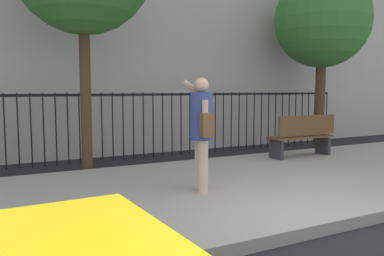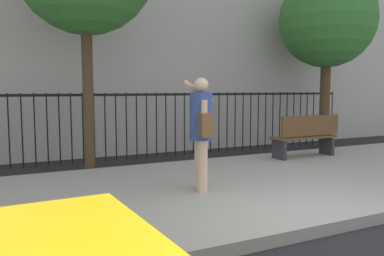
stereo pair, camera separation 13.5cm
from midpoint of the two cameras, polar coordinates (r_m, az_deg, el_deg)
ground_plane at (r=5.07m, az=20.41°, el=-14.12°), size 60.00×60.00×0.00m
sidewalk at (r=6.67m, az=6.35°, el=-8.38°), size 28.00×4.40×0.15m
iron_fence at (r=9.81m, az=-5.42°, el=1.69°), size 12.03×0.04×1.60m
pedestrian_on_phone at (r=5.92m, az=2.01°, el=0.33°), size 0.51×0.71×1.70m
street_bench at (r=9.33m, az=16.44°, el=-0.99°), size 1.60×0.45×0.95m
street_tree_mid at (r=11.83m, az=19.09°, el=14.36°), size 2.61×2.61×4.88m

